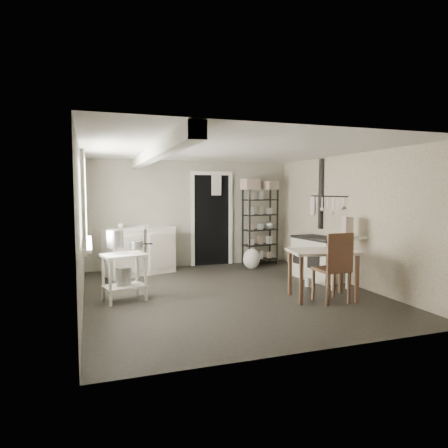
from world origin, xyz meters
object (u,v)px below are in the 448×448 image
object	(u,v)px
base_cabinets	(139,251)
stove	(319,256)
stockpot	(115,239)
chair	(331,270)
work_table	(322,274)
shelf_rack	(260,222)
prep_table	(124,275)
flour_sack	(252,258)

from	to	relation	value
base_cabinets	stove	bearing A→B (deg)	-45.80
stockpot	chair	world-z (taller)	stockpot
work_table	stove	bearing A→B (deg)	60.19
stove	chair	size ratio (longest dim) A/B	0.96
shelf_rack	base_cabinets	bearing A→B (deg)	172.55
prep_table	base_cabinets	size ratio (longest dim) A/B	0.50
shelf_rack	work_table	size ratio (longest dim) A/B	1.70
work_table	base_cabinets	bearing A→B (deg)	131.20
shelf_rack	flour_sack	xyz separation A→B (m)	(-0.40, -0.47, -0.71)
stove	flour_sack	world-z (taller)	stove
stove	work_table	xyz separation A→B (m)	(-0.69, -1.21, -0.06)
work_table	chair	world-z (taller)	chair
shelf_rack	chair	world-z (taller)	shelf_rack
stockpot	stove	world-z (taller)	stockpot
prep_table	work_table	distance (m)	3.00
stove	work_table	size ratio (longest dim) A/B	1.02
base_cabinets	flour_sack	size ratio (longest dim) A/B	3.27
base_cabinets	prep_table	bearing A→B (deg)	-122.41
stockpot	stove	size ratio (longest dim) A/B	0.26
base_cabinets	chair	distance (m)	3.85
stockpot	flour_sack	distance (m)	3.36
stockpot	flour_sack	xyz separation A→B (m)	(2.88, 1.59, -0.70)
prep_table	work_table	size ratio (longest dim) A/B	0.72
base_cabinets	stove	world-z (taller)	base_cabinets
prep_table	flour_sack	world-z (taller)	prep_table
shelf_rack	work_table	bearing A→B (deg)	-106.98
work_table	flour_sack	size ratio (longest dim) A/B	2.29
base_cabinets	shelf_rack	size ratio (longest dim) A/B	0.84
shelf_rack	work_table	xyz separation A→B (m)	(-0.28, -2.97, -0.57)
stove	base_cabinets	bearing A→B (deg)	144.39
stockpot	shelf_rack	xyz separation A→B (m)	(3.28, 2.06, 0.01)
prep_table	stockpot	distance (m)	0.56
stockpot	base_cabinets	distance (m)	2.01
shelf_rack	flour_sack	world-z (taller)	shelf_rack
stockpot	prep_table	bearing A→B (deg)	-27.94
stockpot	flour_sack	size ratio (longest dim) A/B	0.61
shelf_rack	flour_sack	bearing A→B (deg)	-142.10
prep_table	base_cabinets	xyz separation A→B (m)	(0.45, 1.93, 0.06)
flour_sack	chair	bearing A→B (deg)	-86.87
stockpot	base_cabinets	bearing A→B (deg)	72.93
chair	flour_sack	bearing A→B (deg)	91.54
chair	flour_sack	world-z (taller)	chair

